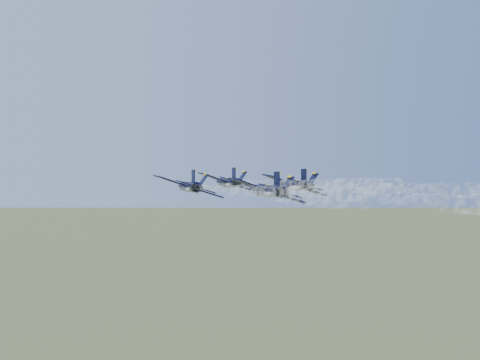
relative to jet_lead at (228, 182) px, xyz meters
name	(u,v)px	position (x,y,z in m)	size (l,w,h in m)	color
jet_lead	(228,182)	(0.00, 0.00, 0.00)	(13.35, 18.19, 5.43)	black
jet_left	(189,186)	(-12.34, -10.92, 0.00)	(13.35, 18.19, 5.43)	black
jet_right	(293,185)	(8.34, -14.04, 0.00)	(13.35, 18.19, 5.43)	black
jet_slot	(266,190)	(-3.65, -26.33, 0.00)	(13.35, 18.19, 5.43)	black
smoke_trail_lead	(306,198)	(-5.81, -43.31, 0.04)	(9.47, 58.04, 2.21)	white
smoke_trail_left	(259,209)	(-18.16, -54.23, 0.04)	(9.47, 58.04, 2.21)	white
smoke_trail_right	(426,205)	(2.53, -57.36, 0.04)	(9.47, 58.04, 2.21)	white
smoke_trail_slot	(420,221)	(-9.46, -69.65, 0.04)	(9.47, 58.04, 2.21)	white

